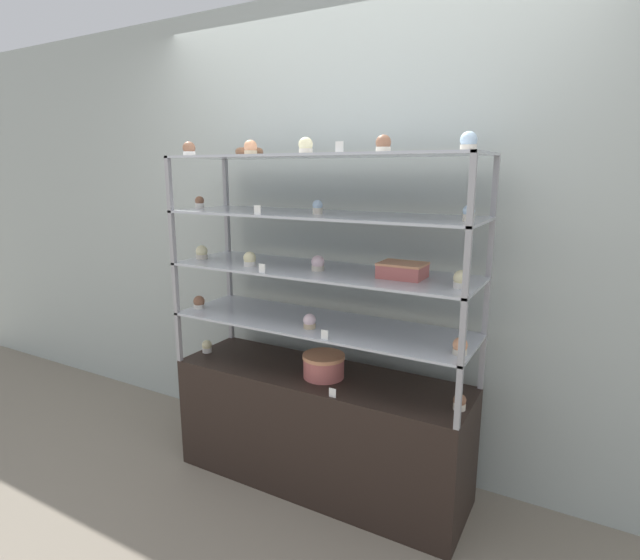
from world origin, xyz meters
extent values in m
plane|color=gray|center=(0.00, 0.00, 0.00)|extent=(20.00, 20.00, 0.00)
cube|color=#A8B2AD|center=(0.00, 0.38, 1.30)|extent=(8.00, 0.05, 2.60)
cube|color=black|center=(0.00, 0.00, 0.31)|extent=(1.57, 0.47, 0.63)
cube|color=#99999E|center=(-0.77, 0.23, 0.77)|extent=(0.02, 0.02, 0.28)
cube|color=#99999E|center=(0.77, 0.23, 0.77)|extent=(0.02, 0.02, 0.28)
cube|color=#99999E|center=(-0.77, -0.23, 0.77)|extent=(0.02, 0.02, 0.28)
cube|color=#99999E|center=(0.77, -0.23, 0.77)|extent=(0.02, 0.02, 0.28)
cube|color=#B7BCC6|center=(0.00, 0.00, 0.90)|extent=(1.57, 0.47, 0.01)
cube|color=#99999E|center=(-0.77, 0.23, 1.05)|extent=(0.02, 0.02, 0.28)
cube|color=#99999E|center=(0.77, 0.23, 1.05)|extent=(0.02, 0.02, 0.28)
cube|color=#99999E|center=(-0.77, -0.23, 1.05)|extent=(0.02, 0.02, 0.28)
cube|color=#99999E|center=(0.77, -0.23, 1.05)|extent=(0.02, 0.02, 0.28)
cube|color=#B7BCC6|center=(0.00, 0.00, 1.18)|extent=(1.57, 0.47, 0.01)
cube|color=#99999E|center=(-0.77, 0.23, 1.33)|extent=(0.02, 0.02, 0.28)
cube|color=#99999E|center=(0.77, 0.23, 1.33)|extent=(0.02, 0.02, 0.28)
cube|color=#99999E|center=(-0.77, -0.23, 1.33)|extent=(0.02, 0.02, 0.28)
cube|color=#99999E|center=(0.77, -0.23, 1.33)|extent=(0.02, 0.02, 0.28)
cube|color=#B7BCC6|center=(0.00, 0.00, 1.46)|extent=(1.57, 0.47, 0.01)
cube|color=#99999E|center=(-0.77, 0.23, 1.60)|extent=(0.02, 0.02, 0.28)
cube|color=#99999E|center=(0.77, 0.23, 1.60)|extent=(0.02, 0.02, 0.28)
cube|color=#99999E|center=(-0.77, -0.23, 1.60)|extent=(0.02, 0.02, 0.28)
cube|color=#99999E|center=(0.77, -0.23, 1.60)|extent=(0.02, 0.02, 0.28)
cube|color=#B7BCC6|center=(0.00, 0.00, 1.74)|extent=(1.57, 0.47, 0.01)
cylinder|color=#C66660|center=(0.04, -0.03, 0.68)|extent=(0.21, 0.21, 0.10)
cylinder|color=#E5996B|center=(0.04, -0.03, 0.74)|extent=(0.22, 0.22, 0.02)
cube|color=#C66660|center=(0.43, 0.01, 1.22)|extent=(0.20, 0.16, 0.06)
cube|color=#E5996B|center=(0.43, 0.01, 1.25)|extent=(0.21, 0.16, 0.01)
cylinder|color=white|center=(-0.73, -0.05, 0.64)|extent=(0.05, 0.05, 0.03)
sphere|color=#F4EAB2|center=(-0.73, -0.05, 0.67)|extent=(0.06, 0.06, 0.06)
cylinder|color=beige|center=(0.74, -0.05, 0.64)|extent=(0.05, 0.05, 0.03)
sphere|color=#8C5B42|center=(0.74, -0.05, 0.67)|extent=(0.06, 0.06, 0.06)
cube|color=white|center=(0.19, -0.22, 0.65)|extent=(0.04, 0.00, 0.04)
cylinder|color=white|center=(-0.73, -0.10, 0.92)|extent=(0.06, 0.06, 0.02)
sphere|color=#8C5B42|center=(-0.73, -0.10, 0.95)|extent=(0.06, 0.06, 0.06)
cylinder|color=#CCB28C|center=(0.00, -0.11, 0.92)|extent=(0.06, 0.06, 0.02)
sphere|color=silver|center=(0.00, -0.11, 0.95)|extent=(0.06, 0.06, 0.06)
cylinder|color=beige|center=(0.74, -0.10, 0.92)|extent=(0.06, 0.06, 0.02)
sphere|color=#E5996B|center=(0.74, -0.10, 0.95)|extent=(0.06, 0.06, 0.06)
cube|color=white|center=(0.15, -0.22, 0.93)|extent=(0.04, 0.00, 0.04)
cylinder|color=beige|center=(-0.72, -0.06, 1.20)|extent=(0.06, 0.06, 0.03)
sphere|color=#F4EAB2|center=(-0.72, -0.06, 1.23)|extent=(0.07, 0.07, 0.07)
cylinder|color=white|center=(-0.35, -0.11, 1.20)|extent=(0.06, 0.06, 0.03)
sphere|color=#F4EAB2|center=(-0.35, -0.11, 1.23)|extent=(0.07, 0.07, 0.07)
cylinder|color=beige|center=(0.01, -0.04, 1.20)|extent=(0.06, 0.06, 0.03)
sphere|color=silver|center=(0.01, -0.04, 1.23)|extent=(0.07, 0.07, 0.07)
cylinder|color=white|center=(0.72, -0.07, 1.20)|extent=(0.06, 0.06, 0.03)
sphere|color=#F4EAB2|center=(0.72, -0.07, 1.23)|extent=(0.07, 0.07, 0.07)
cube|color=white|center=(-0.20, -0.22, 1.21)|extent=(0.04, 0.00, 0.04)
cylinder|color=white|center=(-0.74, -0.04, 1.48)|extent=(0.05, 0.05, 0.03)
sphere|color=#8C5B42|center=(-0.74, -0.04, 1.51)|extent=(0.05, 0.05, 0.05)
cylinder|color=beige|center=(0.01, -0.04, 1.48)|extent=(0.05, 0.05, 0.03)
sphere|color=silver|center=(0.01, -0.04, 1.51)|extent=(0.05, 0.05, 0.05)
cylinder|color=beige|center=(0.73, -0.05, 1.48)|extent=(0.05, 0.05, 0.03)
sphere|color=silver|center=(0.73, -0.05, 1.51)|extent=(0.05, 0.05, 0.05)
cube|color=white|center=(-0.22, -0.22, 1.49)|extent=(0.04, 0.00, 0.04)
cylinder|color=white|center=(-0.73, -0.11, 1.75)|extent=(0.06, 0.06, 0.02)
sphere|color=#8C5B42|center=(-0.73, -0.11, 1.78)|extent=(0.07, 0.07, 0.07)
cylinder|color=#CCB28C|center=(-0.36, -0.06, 1.75)|extent=(0.06, 0.06, 0.02)
sphere|color=#E5996B|center=(-0.36, -0.06, 1.78)|extent=(0.07, 0.07, 0.07)
cylinder|color=beige|center=(-0.01, -0.11, 1.75)|extent=(0.06, 0.06, 0.02)
sphere|color=#F4EAB2|center=(-0.01, -0.11, 1.78)|extent=(0.07, 0.07, 0.07)
cylinder|color=beige|center=(0.35, -0.08, 1.75)|extent=(0.06, 0.06, 0.02)
sphere|color=#8C5B42|center=(0.35, -0.08, 1.78)|extent=(0.07, 0.07, 0.07)
cylinder|color=beige|center=(0.72, -0.09, 1.75)|extent=(0.06, 0.06, 0.02)
sphere|color=silver|center=(0.72, -0.09, 1.78)|extent=(0.07, 0.07, 0.07)
cube|color=white|center=(0.22, -0.22, 1.76)|extent=(0.04, 0.00, 0.04)
torus|color=brown|center=(-0.46, 0.05, 1.76)|extent=(0.15, 0.15, 0.04)
camera|label=1|loc=(1.20, -2.13, 1.66)|focal=28.00mm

